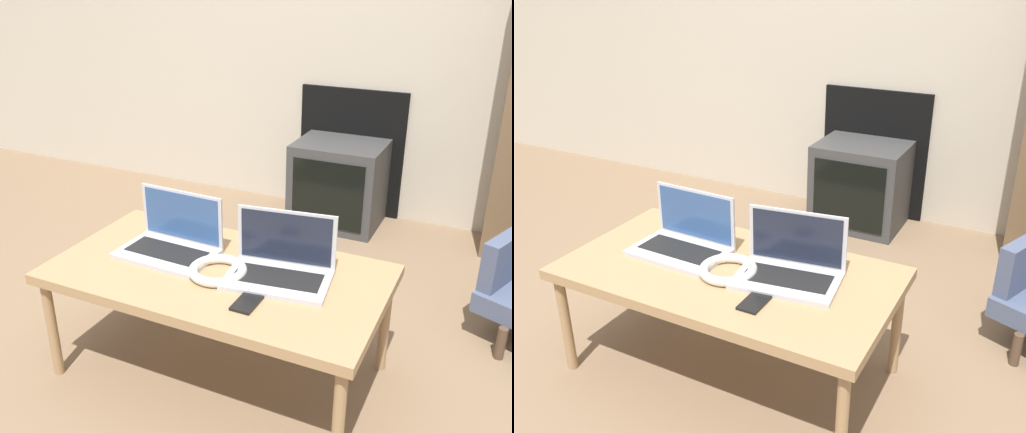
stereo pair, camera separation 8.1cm
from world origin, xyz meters
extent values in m
plane|color=#7A6047|center=(0.00, 0.00, 0.00)|extent=(14.00, 14.00, 0.00)
cube|color=black|center=(-0.03, 1.90, 0.36)|extent=(0.61, 0.03, 0.73)
cube|color=#9E7A51|center=(0.00, 0.25, 0.40)|extent=(1.13, 0.61, 0.04)
cylinder|color=#9E7A51|center=(-0.52, -0.01, 0.19)|extent=(0.04, 0.04, 0.38)
cylinder|color=#9E7A51|center=(0.52, -0.01, 0.19)|extent=(0.04, 0.04, 0.38)
cylinder|color=#9E7A51|center=(-0.52, 0.52, 0.19)|extent=(0.04, 0.04, 0.38)
cylinder|color=#9E7A51|center=(0.52, 0.52, 0.19)|extent=(0.04, 0.04, 0.38)
cube|color=#B2B2B7|center=(-0.21, 0.27, 0.43)|extent=(0.34, 0.23, 0.02)
cube|color=black|center=(-0.21, 0.27, 0.44)|extent=(0.29, 0.13, 0.00)
cube|color=#B2B2B7|center=(-0.21, 0.37, 0.53)|extent=(0.34, 0.02, 0.19)
cube|color=#2D4C7F|center=(-0.21, 0.37, 0.53)|extent=(0.31, 0.01, 0.17)
cube|color=#B2B2B7|center=(0.21, 0.27, 0.43)|extent=(0.36, 0.26, 0.02)
cube|color=black|center=(0.21, 0.27, 0.44)|extent=(0.30, 0.16, 0.00)
cube|color=#B2B2B7|center=(0.20, 0.37, 0.53)|extent=(0.33, 0.05, 0.19)
cube|color=black|center=(0.20, 0.37, 0.53)|extent=(0.31, 0.05, 0.17)
torus|color=beige|center=(0.02, 0.23, 0.43)|extent=(0.20, 0.20, 0.03)
cube|color=black|center=(0.18, 0.13, 0.42)|extent=(0.07, 0.15, 0.01)
cube|color=#383838|center=(-0.03, 1.70, 0.24)|extent=(0.48, 0.39, 0.47)
cube|color=black|center=(-0.03, 1.50, 0.24)|extent=(0.40, 0.01, 0.37)
cylinder|color=#4C3828|center=(0.91, 0.77, 0.07)|extent=(0.04, 0.04, 0.13)
cylinder|color=#4C3828|center=(0.91, 1.21, 0.07)|extent=(0.04, 0.04, 0.13)
camera|label=1|loc=(0.84, -1.21, 1.36)|focal=40.00mm
camera|label=2|loc=(0.91, -1.17, 1.36)|focal=40.00mm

